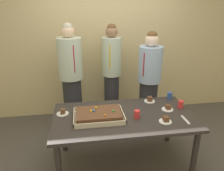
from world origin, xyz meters
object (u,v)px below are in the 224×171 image
object	(u,v)px
drink_cup_nearest	(137,114)
drink_cup_far_end	(170,96)
drink_cup_middle	(181,104)
person_serving_front	(112,73)
plated_slice_far_right	(63,112)
plated_slice_near_left	(166,120)
person_green_shirt_behind	(149,82)
plated_slice_near_right	(150,100)
person_striped_tie_right	(71,78)
plated_slice_far_left	(168,108)
party_table	(124,121)
sheet_cake	(99,115)
cake_server_utensil	(185,120)

from	to	relation	value
drink_cup_nearest	drink_cup_far_end	bearing A→B (deg)	37.29
drink_cup_middle	person_serving_front	size ratio (longest dim) A/B	0.06
plated_slice_far_right	drink_cup_far_end	xyz separation A→B (m)	(1.51, 0.24, 0.03)
plated_slice_near_left	drink_cup_middle	distance (m)	0.46
drink_cup_far_end	person_green_shirt_behind	bearing A→B (deg)	115.45
plated_slice_near_right	person_striped_tie_right	distance (m)	1.31
plated_slice_far_left	drink_cup_far_end	distance (m)	0.36
party_table	person_serving_front	size ratio (longest dim) A/B	1.01
drink_cup_nearest	person_green_shirt_behind	xyz separation A→B (m)	(0.42, 0.86, 0.08)
sheet_cake	party_table	bearing A→B (deg)	2.89
sheet_cake	drink_cup_nearest	distance (m)	0.46
sheet_cake	plated_slice_far_left	world-z (taller)	sheet_cake
plated_slice_near_right	person_green_shirt_behind	distance (m)	0.47
plated_slice_far_right	drink_cup_nearest	bearing A→B (deg)	-14.37
cake_server_utensil	plated_slice_far_left	bearing A→B (deg)	110.24
plated_slice_near_right	drink_cup_far_end	bearing A→B (deg)	8.51
party_table	drink_cup_middle	distance (m)	0.81
plated_slice_near_left	plated_slice_near_right	bearing A→B (deg)	91.25
sheet_cake	person_green_shirt_behind	size ratio (longest dim) A/B	0.36
plated_slice_near_right	sheet_cake	bearing A→B (deg)	-154.72
cake_server_utensil	person_serving_front	size ratio (longest dim) A/B	0.12
plated_slice_far_left	plated_slice_far_right	xyz separation A→B (m)	(-1.35, 0.08, 0.00)
plated_slice_far_left	person_serving_front	world-z (taller)	person_serving_front
person_green_shirt_behind	drink_cup_far_end	bearing A→B (deg)	73.19
plated_slice_near_left	plated_slice_far_left	distance (m)	0.32
plated_slice_far_left	plated_slice_far_right	distance (m)	1.35
plated_slice_far_left	drink_cup_middle	distance (m)	0.19
party_table	drink_cup_far_end	xyz separation A→B (m)	(0.76, 0.39, 0.13)
cake_server_utensil	person_green_shirt_behind	xyz separation A→B (m)	(-0.14, 1.00, 0.12)
person_striped_tie_right	drink_cup_middle	bearing A→B (deg)	38.99
person_serving_front	plated_slice_near_right	bearing A→B (deg)	43.26
party_table	person_green_shirt_behind	world-z (taller)	person_green_shirt_behind
drink_cup_nearest	drink_cup_middle	distance (m)	0.67
party_table	plated_slice_near_left	distance (m)	0.52
sheet_cake	drink_cup_far_end	xyz separation A→B (m)	(1.07, 0.40, 0.01)
plated_slice_far_right	person_serving_front	distance (m)	1.28
sheet_cake	drink_cup_middle	world-z (taller)	sheet_cake
party_table	plated_slice_far_left	size ratio (longest dim) A/B	11.60
cake_server_utensil	person_serving_front	distance (m)	1.55
sheet_cake	person_green_shirt_behind	distance (m)	1.19
sheet_cake	drink_cup_nearest	world-z (taller)	sheet_cake
sheet_cake	cake_server_utensil	xyz separation A→B (m)	(1.02, -0.20, -0.04)
sheet_cake	drink_cup_far_end	size ratio (longest dim) A/B	6.01
drink_cup_far_end	drink_cup_nearest	bearing A→B (deg)	-142.71
drink_cup_middle	sheet_cake	bearing A→B (deg)	-174.10
drink_cup_middle	person_serving_front	distance (m)	1.32
cake_server_utensil	person_striped_tie_right	distance (m)	1.85
person_green_shirt_behind	drink_cup_nearest	bearing A→B (deg)	21.63
party_table	drink_cup_middle	size ratio (longest dim) A/B	17.39
plated_slice_near_left	person_striped_tie_right	distance (m)	1.68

